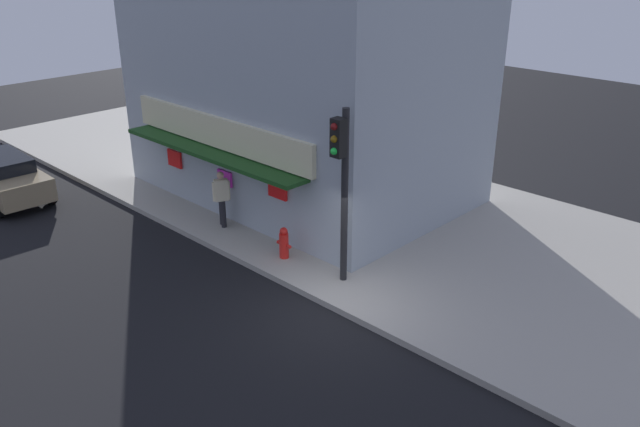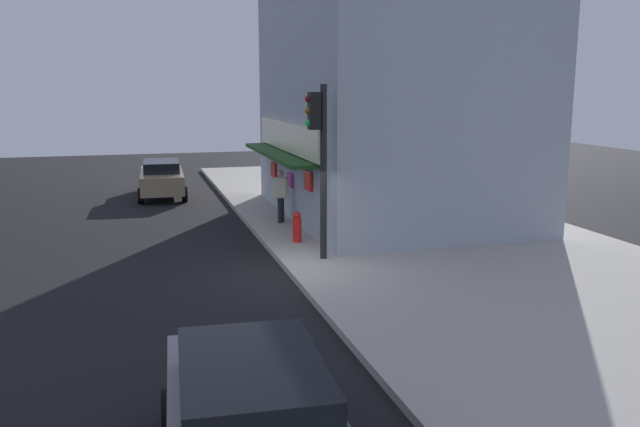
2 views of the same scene
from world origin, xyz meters
The scene contains 10 objects.
ground_plane centered at (0.00, 0.00, 0.00)m, with size 64.21×64.21×0.00m, color black.
sidewalk centered at (0.00, 5.13, 0.09)m, with size 42.81×10.26×0.17m, color #A39E93.
corner_building centered at (-6.14, 5.06, 4.59)m, with size 10.76×7.95×8.85m.
traffic_light centered at (-0.70, 1.04, 3.11)m, with size 0.32×0.58×4.57m.
fire_hydrant centered at (-2.72, 0.93, 0.61)m, with size 0.50×0.26×0.91m.
trash_can centered at (-11.10, 2.21, 0.63)m, with size 0.50×0.50×0.92m, color #2D2D2D.
pedestrian centered at (-5.66, 1.09, 1.14)m, with size 0.43×0.54×1.77m.
potted_plant_by_doorway centered at (-9.10, 2.67, 0.84)m, with size 0.79×0.79×1.13m.
parked_car_tan centered at (-13.28, -2.46, 0.81)m, with size 4.66×2.09×1.53m.
parked_car_grey centered at (8.82, -2.44, 0.86)m, with size 4.63×2.33×1.66m.
Camera 2 is at (15.77, -3.60, 4.70)m, focal length 37.25 mm.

